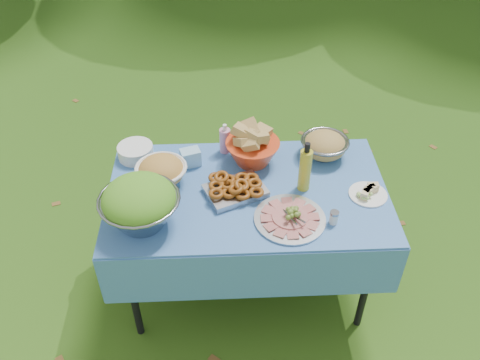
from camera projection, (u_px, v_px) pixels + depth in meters
name	position (u px, v px, depth m)	size (l,w,h in m)	color
ground	(247.00, 282.00, 3.15)	(80.00, 80.00, 0.00)	#133609
picnic_table	(247.00, 240.00, 2.90)	(1.46, 0.86, 0.76)	#75A8E0
salad_bowl	(139.00, 204.00, 2.40)	(0.39, 0.39, 0.25)	gray
pasta_bowl_white	(161.00, 171.00, 2.66)	(0.27, 0.27, 0.15)	white
plate_stack	(136.00, 152.00, 2.85)	(0.20, 0.20, 0.07)	white
wipes_box	(191.00, 157.00, 2.79)	(0.11, 0.08, 0.10)	#97CEF1
sanitizer_bottle	(225.00, 138.00, 2.86)	(0.06, 0.06, 0.18)	pink
bread_bowl	(253.00, 147.00, 2.78)	(0.30, 0.30, 0.20)	red
pasta_bowl_steel	(325.00, 145.00, 2.84)	(0.26, 0.26, 0.14)	gray
fried_tray	(235.00, 188.00, 2.62)	(0.30, 0.21, 0.07)	#AAAAAE
charcuterie_platter	(290.00, 214.00, 2.47)	(0.35, 0.35, 0.08)	#B6BABE
oil_bottle	(305.00, 167.00, 2.58)	(0.06, 0.06, 0.29)	gold
cheese_plate	(369.00, 191.00, 2.61)	(0.20, 0.20, 0.05)	white
shaker	(334.00, 217.00, 2.45)	(0.04, 0.04, 0.07)	silver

